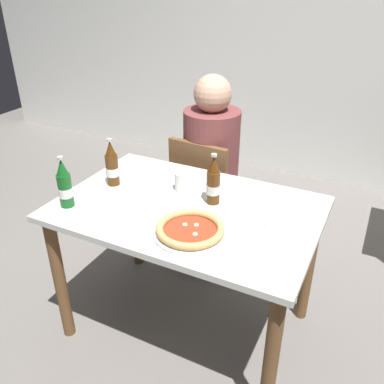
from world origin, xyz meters
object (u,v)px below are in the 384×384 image
Objects in this scene: dining_table_main at (187,227)px; diner_seated at (211,175)px; paper_cup at (182,181)px; beer_bottle_center at (65,186)px; pizza_margherita_near at (190,230)px; chair_behind_table at (206,193)px; napkin_with_cutlery at (267,214)px; beer_bottle_left at (112,166)px; beer_bottle_right at (213,183)px.

dining_table_main is 0.99× the size of diner_seated.
beer_bottle_center is at bearing -137.22° from paper_cup.
pizza_margherita_near is at bearing -59.63° from dining_table_main.
chair_behind_table reaches higher than napkin_with_cutlery.
beer_bottle_left reaches higher than dining_table_main.
diner_seated is at bearing 70.19° from beer_bottle_center.
diner_seated is 4.89× the size of beer_bottle_right.
beer_bottle_left is 1.00× the size of beer_bottle_right.
napkin_with_cutlery is 2.11× the size of paper_cup.
beer_bottle_right is 2.60× the size of paper_cup.
chair_behind_table is 0.74m from beer_bottle_left.
beer_bottle_left and beer_bottle_center have the same top height.
diner_seated is 0.73m from beer_bottle_left.
beer_bottle_right is (0.53, 0.05, 0.00)m from beer_bottle_left.
chair_behind_table is 3.44× the size of beer_bottle_left.
beer_bottle_center is 1.23× the size of napkin_with_cutlery.
beer_bottle_center is at bearing -109.81° from diner_seated.
napkin_with_cutlery is (0.24, 0.29, -0.02)m from pizza_margherita_near.
diner_seated is at bearing 104.74° from dining_table_main.
dining_table_main is at bearing 111.35° from chair_behind_table.
paper_cup is at bearing 42.78° from beer_bottle_center.
dining_table_main is 0.23m from paper_cup.
napkin_with_cutlery is at bearing 21.28° from beer_bottle_center.
diner_seated is 6.02× the size of napkin_with_cutlery.
diner_seated is 0.80m from napkin_with_cutlery.
chair_behind_table is 3.44× the size of beer_bottle_right.
beer_bottle_left is at bearing -163.91° from paper_cup.
diner_seated is at bearing 114.81° from beer_bottle_right.
beer_bottle_right is (-0.03, 0.29, 0.08)m from pizza_margherita_near.
chair_behind_table is at bearing 69.48° from beer_bottle_center.
beer_bottle_left reaches higher than chair_behind_table.
beer_bottle_right reaches higher than pizza_margherita_near.
beer_bottle_center is 0.55m from paper_cup.
chair_behind_table is 0.91m from pizza_margherita_near.
dining_table_main is 0.60m from beer_bottle_center.
beer_bottle_right is (0.27, -0.52, 0.37)m from chair_behind_table.
beer_bottle_left is at bearing -175.77° from napkin_with_cutlery.
chair_behind_table is 0.79m from napkin_with_cutlery.
beer_bottle_right is (0.59, 0.33, 0.00)m from beer_bottle_center.
beer_bottle_left is 2.60× the size of paper_cup.
beer_bottle_center is (-0.62, -0.04, 0.08)m from pizza_margherita_near.
paper_cup is (0.08, -0.48, 0.32)m from chair_behind_table.
beer_bottle_right is at bearing -13.39° from paper_cup.
beer_bottle_right is 1.23× the size of napkin_with_cutlery.
beer_bottle_right is at bearing 95.07° from pizza_margherita_near.
chair_behind_table is at bearing 99.98° from paper_cup.
chair_behind_table is 0.70m from beer_bottle_right.
napkin_with_cutlery is (0.53, -0.57, 0.17)m from diner_seated.
dining_table_main is at bearing 26.01° from beer_bottle_center.
pizza_margherita_near is 1.25× the size of beer_bottle_left.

